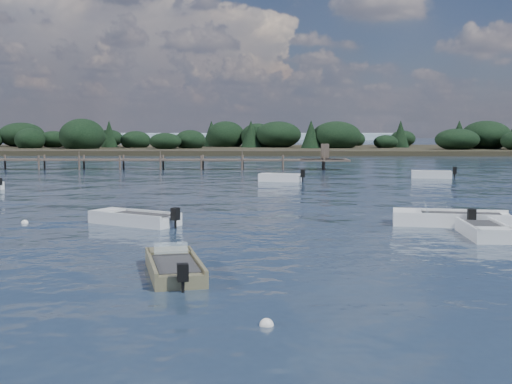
{
  "coord_description": "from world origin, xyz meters",
  "views": [
    {
      "loc": [
        -1.9,
        -19.43,
        4.33
      ],
      "look_at": [
        -2.56,
        14.0,
        1.0
      ],
      "focal_mm": 45.0,
      "sensor_mm": 36.0,
      "label": 1
    }
  ],
  "objects_px": {
    "tender_far_grey_b": "(432,176)",
    "dinghy_extra_a": "(484,233)",
    "tender_far_white": "(280,179)",
    "jetty": "(81,160)",
    "dinghy_mid_grey": "(134,221)",
    "dinghy_near_olive": "(174,270)",
    "dinghy_mid_white_a": "(451,221)"
  },
  "relations": [
    {
      "from": "tender_far_grey_b",
      "to": "dinghy_extra_a",
      "type": "distance_m",
      "value": 30.99
    },
    {
      "from": "tender_far_white",
      "to": "jetty",
      "type": "height_order",
      "value": "jetty"
    },
    {
      "from": "tender_far_white",
      "to": "dinghy_mid_grey",
      "type": "relative_size",
      "value": 0.86
    },
    {
      "from": "dinghy_near_olive",
      "to": "dinghy_mid_white_a",
      "type": "bearing_deg",
      "value": 42.24
    },
    {
      "from": "tender_far_grey_b",
      "to": "dinghy_mid_grey",
      "type": "bearing_deg",
      "value": -126.54
    },
    {
      "from": "tender_far_white",
      "to": "dinghy_mid_white_a",
      "type": "relative_size",
      "value": 0.68
    },
    {
      "from": "tender_far_white",
      "to": "dinghy_mid_white_a",
      "type": "distance_m",
      "value": 24.61
    },
    {
      "from": "tender_far_white",
      "to": "dinghy_mid_grey",
      "type": "distance_m",
      "value": 24.58
    },
    {
      "from": "dinghy_extra_a",
      "to": "dinghy_mid_white_a",
      "type": "relative_size",
      "value": 0.69
    },
    {
      "from": "dinghy_mid_white_a",
      "to": "dinghy_near_olive",
      "type": "height_order",
      "value": "dinghy_mid_white_a"
    },
    {
      "from": "tender_far_grey_b",
      "to": "dinghy_near_olive",
      "type": "relative_size",
      "value": 0.9
    },
    {
      "from": "tender_far_grey_b",
      "to": "dinghy_near_olive",
      "type": "bearing_deg",
      "value": -114.51
    },
    {
      "from": "tender_far_grey_b",
      "to": "dinghy_mid_white_a",
      "type": "xyz_separation_m",
      "value": [
        -6.0,
        -27.31,
        -0.02
      ]
    },
    {
      "from": "tender_far_grey_b",
      "to": "dinghy_mid_grey",
      "type": "height_order",
      "value": "tender_far_grey_b"
    },
    {
      "from": "dinghy_extra_a",
      "to": "dinghy_near_olive",
      "type": "relative_size",
      "value": 0.91
    },
    {
      "from": "dinghy_mid_white_a",
      "to": "jetty",
      "type": "relative_size",
      "value": 0.09
    },
    {
      "from": "dinghy_extra_a",
      "to": "tender_far_white",
      "type": "relative_size",
      "value": 1.02
    },
    {
      "from": "tender_far_white",
      "to": "dinghy_mid_grey",
      "type": "bearing_deg",
      "value": -106.55
    },
    {
      "from": "dinghy_mid_white_a",
      "to": "dinghy_near_olive",
      "type": "relative_size",
      "value": 1.31
    },
    {
      "from": "tender_far_white",
      "to": "dinghy_mid_grey",
      "type": "xyz_separation_m",
      "value": [
        -7.0,
        -23.56,
        -0.03
      ]
    },
    {
      "from": "tender_far_grey_b",
      "to": "dinghy_near_olive",
      "type": "distance_m",
      "value": 40.99
    },
    {
      "from": "tender_far_grey_b",
      "to": "jetty",
      "type": "bearing_deg",
      "value": 161.41
    },
    {
      "from": "dinghy_extra_a",
      "to": "dinghy_mid_white_a",
      "type": "bearing_deg",
      "value": 97.68
    },
    {
      "from": "dinghy_extra_a",
      "to": "tender_far_white",
      "type": "xyz_separation_m",
      "value": [
        -7.7,
        26.69,
        0.03
      ]
    },
    {
      "from": "jetty",
      "to": "dinghy_mid_white_a",
      "type": "bearing_deg",
      "value": -54.12
    },
    {
      "from": "tender_far_white",
      "to": "dinghy_near_olive",
      "type": "bearing_deg",
      "value": -96.35
    },
    {
      "from": "tender_far_grey_b",
      "to": "jetty",
      "type": "xyz_separation_m",
      "value": [
        -34.04,
        11.45,
        0.8
      ]
    },
    {
      "from": "dinghy_mid_grey",
      "to": "dinghy_mid_white_a",
      "type": "bearing_deg",
      "value": 0.19
    },
    {
      "from": "tender_far_grey_b",
      "to": "dinghy_mid_white_a",
      "type": "bearing_deg",
      "value": -102.39
    },
    {
      "from": "tender_far_grey_b",
      "to": "jetty",
      "type": "height_order",
      "value": "jetty"
    },
    {
      "from": "dinghy_mid_white_a",
      "to": "tender_far_grey_b",
      "type": "bearing_deg",
      "value": 77.61
    },
    {
      "from": "tender_far_white",
      "to": "tender_far_grey_b",
      "type": "bearing_deg",
      "value": 15.96
    }
  ]
}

